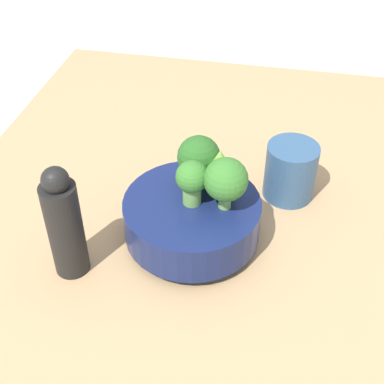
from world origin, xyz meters
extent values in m
plane|color=silver|center=(0.00, 0.00, 0.00)|extent=(6.00, 6.00, 0.00)
cube|color=tan|center=(0.00, 0.00, 0.02)|extent=(1.20, 0.83, 0.05)
cylinder|color=navy|center=(0.03, 0.02, 0.06)|extent=(0.10, 0.10, 0.01)
cylinder|color=navy|center=(0.03, 0.02, 0.10)|extent=(0.21, 0.21, 0.06)
cylinder|color=#609347|center=(-0.02, 0.02, 0.14)|extent=(0.03, 0.03, 0.03)
sphere|color=#286023|center=(-0.02, 0.02, 0.18)|extent=(0.07, 0.07, 0.07)
cylinder|color=#6BA34C|center=(0.03, 0.02, 0.14)|extent=(0.03, 0.03, 0.03)
sphere|color=#387A2D|center=(0.03, 0.02, 0.18)|extent=(0.05, 0.05, 0.05)
cylinder|color=#7AB256|center=(0.03, 0.07, 0.14)|extent=(0.02, 0.02, 0.03)
sphere|color=#387A2D|center=(0.03, 0.07, 0.18)|extent=(0.07, 0.07, 0.07)
cylinder|color=#6BA34C|center=(0.00, 0.06, 0.14)|extent=(0.02, 0.02, 0.03)
cone|color=#84AD47|center=(0.00, 0.06, 0.18)|extent=(0.06, 0.06, 0.06)
cylinder|color=#33567F|center=(-0.12, 0.17, 0.10)|extent=(0.09, 0.09, 0.10)
cylinder|color=black|center=(0.12, -0.14, 0.13)|extent=(0.05, 0.05, 0.16)
sphere|color=black|center=(0.12, -0.14, 0.22)|extent=(0.04, 0.04, 0.04)
camera|label=1|loc=(0.62, 0.15, 0.66)|focal=50.00mm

